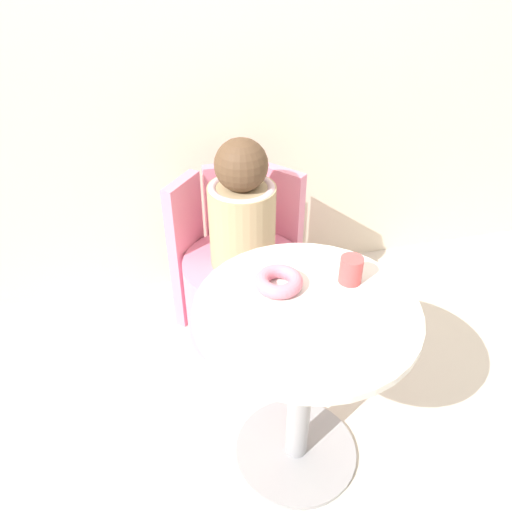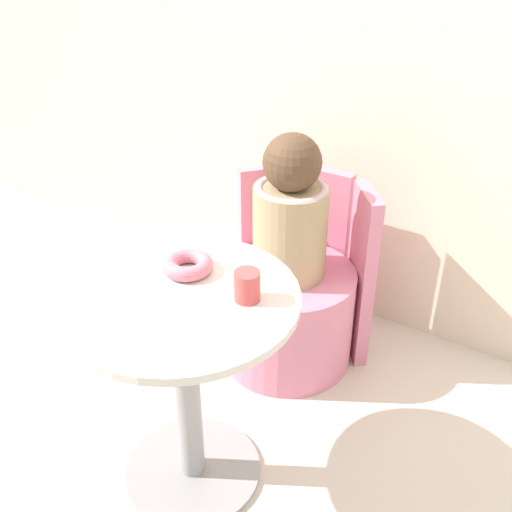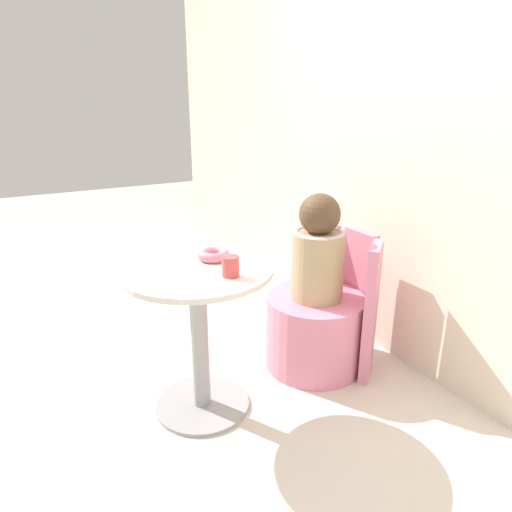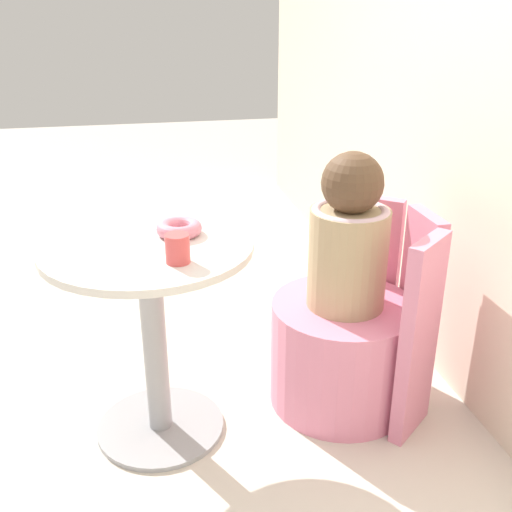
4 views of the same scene
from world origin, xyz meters
name	(u,v)px [view 3 (image 3 of 4)]	position (x,y,z in m)	size (l,w,h in m)	color
ground_plane	(219,414)	(0.00, 0.00, 0.00)	(12.00, 12.00, 0.00)	beige
back_wall	(419,142)	(0.00, 1.13, 1.20)	(6.00, 0.06, 2.40)	beige
round_table	(198,314)	(-0.10, -0.04, 0.49)	(0.67, 0.67, 0.72)	#99999E
tub_chair	(314,331)	(-0.14, 0.64, 0.20)	(0.53, 0.53, 0.41)	pink
booth_backrest	(348,296)	(-0.14, 0.86, 0.36)	(0.63, 0.23, 0.73)	pink
child_figure	(318,252)	(-0.14, 0.64, 0.66)	(0.28, 0.28, 0.56)	tan
donut	(214,255)	(-0.15, 0.07, 0.74)	(0.15, 0.15, 0.04)	pink
cup	(231,266)	(0.07, 0.04, 0.76)	(0.07, 0.07, 0.09)	#DB4C4C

